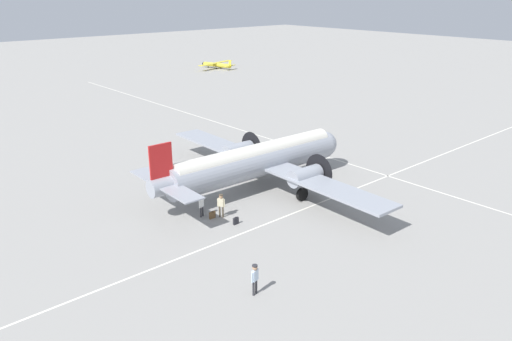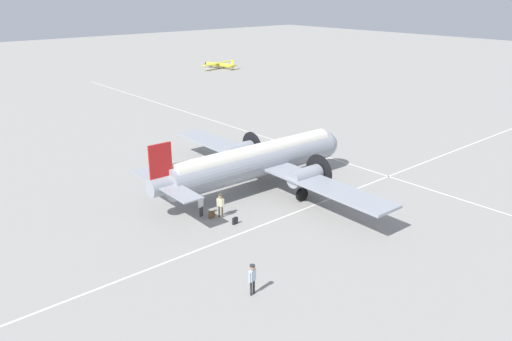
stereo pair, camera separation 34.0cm
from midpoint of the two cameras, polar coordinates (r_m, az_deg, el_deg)
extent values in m
plane|color=gray|center=(42.96, -0.23, -2.08)|extent=(300.00, 300.00, 0.00)
cube|color=silver|center=(39.20, 5.24, -4.41)|extent=(120.00, 0.16, 0.01)
cube|color=silver|center=(50.52, 9.37, 1.09)|extent=(0.16, 120.00, 0.01)
cylinder|color=#9399A3|center=(42.13, -0.23, 0.92)|extent=(16.73, 3.01, 2.55)
cylinder|color=silver|center=(41.90, -0.23, 1.82)|extent=(15.89, 2.22, 1.78)
sphere|color=#9399A3|center=(47.59, 7.56, 3.00)|extent=(2.42, 2.42, 2.42)
cylinder|color=#9399A3|center=(37.68, -10.08, -1.56)|extent=(3.29, 1.49, 1.40)
cube|color=red|center=(36.80, -11.06, 0.81)|extent=(1.83, 0.19, 2.93)
cube|color=#9399A3|center=(37.46, -10.63, -1.52)|extent=(1.85, 8.29, 0.10)
cube|color=#9399A3|center=(42.97, 1.03, 0.85)|extent=(3.35, 25.85, 0.20)
cylinder|color=#9399A3|center=(46.37, -2.23, 2.32)|extent=(2.88, 1.48, 1.40)
cylinder|color=black|center=(47.29, -0.73, 2.69)|extent=(0.12, 2.94, 2.94)
sphere|color=black|center=(47.38, -0.59, 2.72)|extent=(0.49, 0.49, 0.49)
cylinder|color=#9399A3|center=(40.13, 5.41, -0.62)|extent=(2.88, 1.48, 1.40)
cylinder|color=black|center=(41.19, 6.96, -0.13)|extent=(0.12, 2.94, 2.94)
sphere|color=black|center=(41.29, 7.09, -0.09)|extent=(0.49, 0.49, 0.49)
cylinder|color=#4C4C51|center=(46.54, -2.49, 1.03)|extent=(0.18, 0.18, 0.96)
cylinder|color=black|center=(46.70, -2.48, 0.47)|extent=(1.11, 0.33, 1.10)
cylinder|color=#4C4C51|center=(40.32, 5.07, -2.10)|extent=(0.18, 0.18, 0.96)
cylinder|color=black|center=(40.51, 5.05, -2.73)|extent=(1.11, 0.33, 1.10)
cylinder|color=#4C4C51|center=(46.81, 5.94, 0.74)|extent=(0.14, 0.14, 0.88)
cylinder|color=black|center=(46.96, 5.92, 0.23)|extent=(0.70, 0.20, 0.70)
cylinder|color=#2D2D33|center=(28.59, -0.64, -13.32)|extent=(0.13, 0.13, 0.89)
cylinder|color=#2D2D33|center=(28.76, -0.33, -13.09)|extent=(0.13, 0.13, 0.89)
cube|color=silver|center=(28.26, -0.49, -11.88)|extent=(0.46, 0.30, 0.67)
sphere|color=tan|center=(28.00, -0.49, -11.04)|extent=(0.30, 0.30, 0.30)
cylinder|color=silver|center=(28.09, -0.81, -12.17)|extent=(0.10, 0.10, 0.64)
cylinder|color=silver|center=(28.46, -0.17, -11.71)|extent=(0.10, 0.10, 0.64)
cube|color=black|center=(28.27, -0.67, -11.68)|extent=(0.06, 0.02, 0.43)
cylinder|color=#2D2D33|center=(27.94, -0.49, -10.82)|extent=(0.38, 0.38, 0.07)
cylinder|color=#2D2D33|center=(37.80, -6.58, -4.76)|extent=(0.12, 0.12, 0.81)
cylinder|color=#2D2D33|center=(37.97, -6.37, -4.63)|extent=(0.12, 0.12, 0.81)
cube|color=white|center=(37.60, -6.52, -3.72)|extent=(0.42, 0.29, 0.60)
sphere|color=#8C6647|center=(37.43, -6.54, -3.11)|extent=(0.27, 0.27, 0.27)
cylinder|color=white|center=(37.44, -6.74, -3.89)|extent=(0.09, 0.09, 0.57)
cylinder|color=white|center=(37.79, -6.30, -3.64)|extent=(0.09, 0.09, 0.57)
cylinder|color=#2D2D33|center=(37.38, -6.55, -2.95)|extent=(0.36, 0.36, 0.07)
cylinder|color=#473D2D|center=(37.69, -4.42, -4.69)|extent=(0.13, 0.13, 0.88)
cylinder|color=#473D2D|center=(37.60, -4.06, -4.75)|extent=(0.13, 0.13, 0.88)
cube|color=beige|center=(37.33, -4.27, -3.65)|extent=(0.38, 0.46, 0.66)
sphere|color=tan|center=(37.14, -4.29, -2.98)|extent=(0.29, 0.29, 0.29)
cylinder|color=beige|center=(37.44, -4.64, -3.64)|extent=(0.10, 0.10, 0.63)
cylinder|color=beige|center=(37.25, -3.90, -3.75)|extent=(0.10, 0.10, 0.63)
cube|color=maroon|center=(37.39, -4.21, -3.48)|extent=(0.03, 0.05, 0.42)
cylinder|color=#473D2D|center=(37.10, -4.30, -2.80)|extent=(0.42, 0.42, 0.07)
cube|color=brown|center=(37.57, -5.28, -5.09)|extent=(0.52, 0.14, 0.54)
cube|color=#4A3520|center=(37.45, -5.29, -4.68)|extent=(0.19, 0.10, 0.02)
cube|color=#232328|center=(36.56, -2.58, -5.78)|extent=(0.44, 0.16, 0.52)
cube|color=black|center=(36.43, -2.59, -5.37)|extent=(0.16, 0.11, 0.02)
cylinder|color=yellow|center=(110.27, -4.55, 11.93)|extent=(2.67, 7.00, 0.86)
sphere|color=black|center=(112.55, -6.06, 12.05)|extent=(0.77, 0.77, 0.77)
cube|color=yellow|center=(110.45, -4.72, 12.14)|extent=(10.45, 3.81, 0.08)
cube|color=yellow|center=(108.11, -3.09, 12.17)|extent=(0.22, 0.62, 1.12)
cube|color=yellow|center=(108.18, -3.09, 11.88)|extent=(3.46, 1.43, 0.04)
cylinder|color=black|center=(111.90, -5.57, 11.69)|extent=(0.15, 0.29, 0.28)
cylinder|color=#4C4C51|center=(111.89, -5.57, 11.74)|extent=(0.06, 0.06, 0.21)
cylinder|color=black|center=(109.51, -4.63, 11.54)|extent=(0.15, 0.29, 0.28)
cylinder|color=#4C4C51|center=(109.50, -4.64, 11.59)|extent=(0.06, 0.06, 0.21)
cylinder|color=black|center=(110.73, -4.13, 11.64)|extent=(0.15, 0.29, 0.28)
cylinder|color=#4C4C51|center=(110.72, -4.13, 11.70)|extent=(0.06, 0.06, 0.21)
camera|label=1|loc=(0.17, -90.23, -0.08)|focal=35.00mm
camera|label=2|loc=(0.17, 89.77, 0.08)|focal=35.00mm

